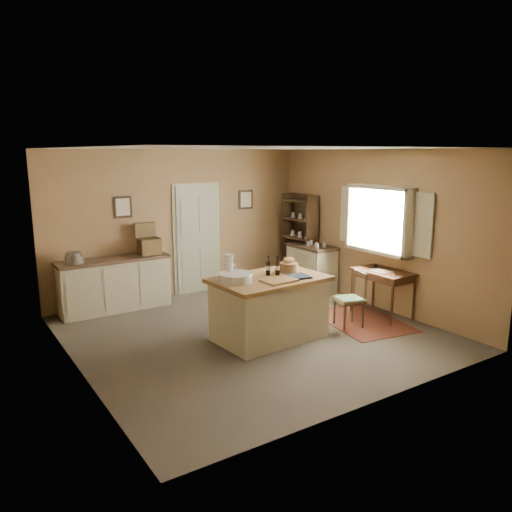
{
  "coord_description": "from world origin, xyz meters",
  "views": [
    {
      "loc": [
        -3.83,
        -5.94,
        2.65
      ],
      "look_at": [
        0.11,
        0.06,
        1.15
      ],
      "focal_mm": 35.0,
      "sensor_mm": 36.0,
      "label": 1
    }
  ],
  "objects_px": {
    "sideboard": "(115,283)",
    "writing_desk": "(383,276)",
    "work_island": "(269,306)",
    "desk_chair": "(349,300)",
    "right_cabinet": "(312,268)",
    "shelving_unit": "(301,240)"
  },
  "relations": [
    {
      "from": "sideboard",
      "to": "right_cabinet",
      "type": "height_order",
      "value": "sideboard"
    },
    {
      "from": "sideboard",
      "to": "writing_desk",
      "type": "height_order",
      "value": "sideboard"
    },
    {
      "from": "writing_desk",
      "to": "shelving_unit",
      "type": "distance_m",
      "value": 2.35
    },
    {
      "from": "writing_desk",
      "to": "shelving_unit",
      "type": "bearing_deg",
      "value": 86.35
    },
    {
      "from": "sideboard",
      "to": "right_cabinet",
      "type": "distance_m",
      "value": 3.66
    },
    {
      "from": "desk_chair",
      "to": "shelving_unit",
      "type": "height_order",
      "value": "shelving_unit"
    },
    {
      "from": "work_island",
      "to": "right_cabinet",
      "type": "relative_size",
      "value": 1.67
    },
    {
      "from": "sideboard",
      "to": "shelving_unit",
      "type": "relative_size",
      "value": 1.02
    },
    {
      "from": "work_island",
      "to": "desk_chair",
      "type": "relative_size",
      "value": 1.97
    },
    {
      "from": "desk_chair",
      "to": "shelving_unit",
      "type": "bearing_deg",
      "value": 82.21
    },
    {
      "from": "writing_desk",
      "to": "work_island",
      "type": "bearing_deg",
      "value": 174.84
    },
    {
      "from": "work_island",
      "to": "right_cabinet",
      "type": "distance_m",
      "value": 2.67
    },
    {
      "from": "work_island",
      "to": "desk_chair",
      "type": "bearing_deg",
      "value": -14.41
    },
    {
      "from": "work_island",
      "to": "writing_desk",
      "type": "distance_m",
      "value": 2.14
    },
    {
      "from": "work_island",
      "to": "shelving_unit",
      "type": "distance_m",
      "value": 3.15
    },
    {
      "from": "work_island",
      "to": "desk_chair",
      "type": "distance_m",
      "value": 1.35
    },
    {
      "from": "sideboard",
      "to": "shelving_unit",
      "type": "xyz_separation_m",
      "value": [
        3.69,
        -0.38,
        0.43
      ]
    },
    {
      "from": "work_island",
      "to": "sideboard",
      "type": "relative_size",
      "value": 0.89
    },
    {
      "from": "work_island",
      "to": "desk_chair",
      "type": "xyz_separation_m",
      "value": [
        1.33,
        -0.26,
        -0.06
      ]
    },
    {
      "from": "writing_desk",
      "to": "right_cabinet",
      "type": "distance_m",
      "value": 1.82
    },
    {
      "from": "work_island",
      "to": "writing_desk",
      "type": "height_order",
      "value": "work_island"
    },
    {
      "from": "sideboard",
      "to": "work_island",
      "type": "bearing_deg",
      "value": -60.62
    }
  ]
}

